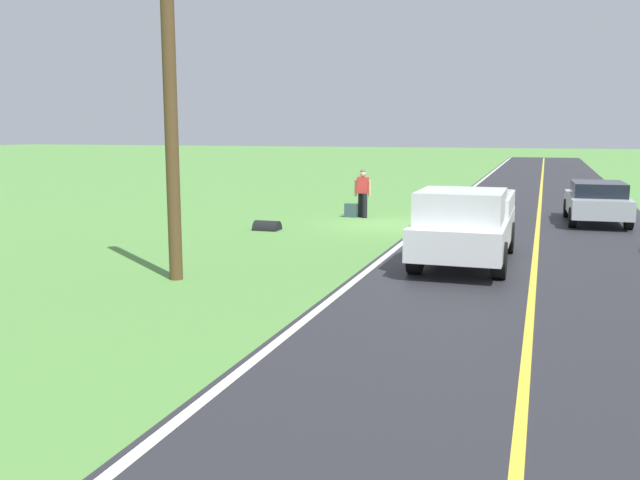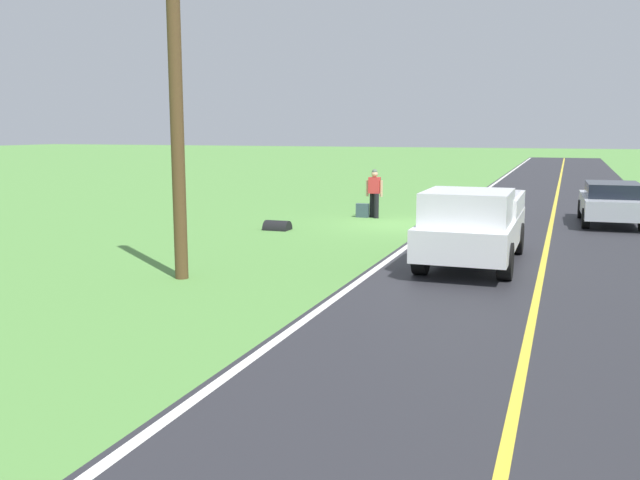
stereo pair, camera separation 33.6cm
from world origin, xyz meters
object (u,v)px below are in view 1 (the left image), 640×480
suitcase_carried (351,210)px  hitchhiker_walking (363,190)px  sedan_near_oncoming (597,201)px  utility_pole_roadside (170,96)px  pickup_truck_passing (465,224)px

suitcase_carried → hitchhiker_walking: bearing=100.9°
sedan_near_oncoming → utility_pole_roadside: utility_pole_roadside is taller
suitcase_carried → utility_pole_roadside: utility_pole_roadside is taller
pickup_truck_passing → utility_pole_roadside: size_ratio=0.71×
pickup_truck_passing → suitcase_carried: bearing=-57.5°
sedan_near_oncoming → suitcase_carried: bearing=7.2°
hitchhiker_walking → pickup_truck_passing: 8.94m
hitchhiker_walking → sedan_near_oncoming: 7.99m
suitcase_carried → utility_pole_roadside: bearing=-4.0°
pickup_truck_passing → hitchhiker_walking: bearing=-60.0°
hitchhiker_walking → sedan_near_oncoming: size_ratio=0.39×
hitchhiker_walking → sedan_near_oncoming: hitchhiker_walking is taller
sedan_near_oncoming → pickup_truck_passing: bearing=68.3°
suitcase_carried → pickup_truck_passing: (-4.89, 7.66, 0.72)m
suitcase_carried → sedan_near_oncoming: (-8.35, -1.05, 0.50)m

